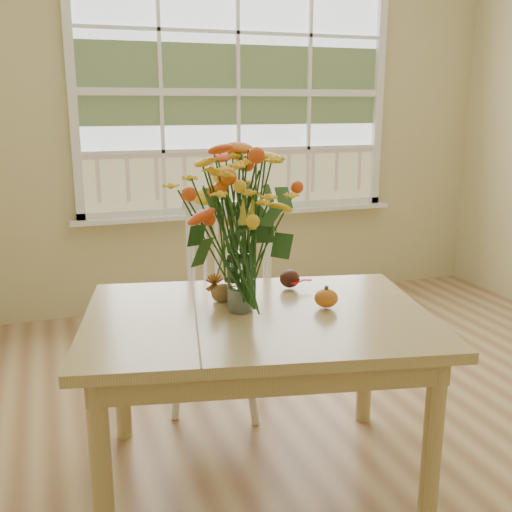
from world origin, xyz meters
name	(u,v)px	position (x,y,z in m)	size (l,w,h in m)	color
floor	(395,455)	(0.00, 0.00, -0.01)	(4.00, 4.50, 0.01)	#966C48
wall_back	(237,121)	(0.00, 2.25, 1.35)	(4.00, 0.02, 2.70)	#CEC383
window	(238,95)	(0.00, 2.21, 1.53)	(2.42, 0.12, 1.74)	silver
dining_table	(258,336)	(-0.61, 0.06, 0.61)	(1.46, 1.17, 0.70)	tan
windsor_chair	(224,295)	(-0.54, 0.75, 0.55)	(0.61, 0.60, 0.98)	white
flower_vase	(240,225)	(-0.67, 0.11, 1.03)	(0.47, 0.47, 0.56)	white
pumpkin	(326,299)	(-0.34, 0.03, 0.73)	(0.09, 0.09, 0.07)	#BF6016
turkey_figurine	(223,293)	(-0.71, 0.20, 0.74)	(0.10, 0.07, 0.12)	#CCB78C
dark_gourd	(290,280)	(-0.38, 0.31, 0.74)	(0.12, 0.09, 0.08)	#38160F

